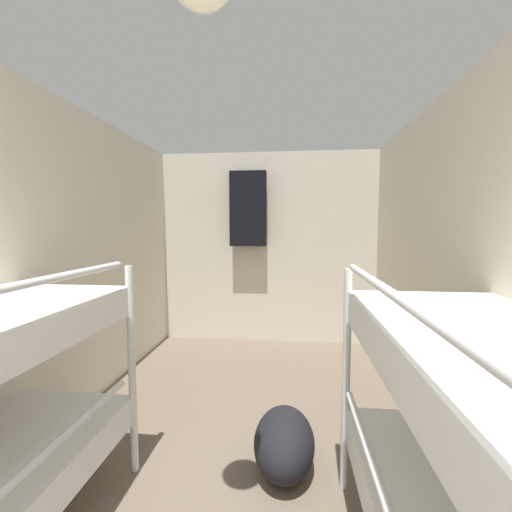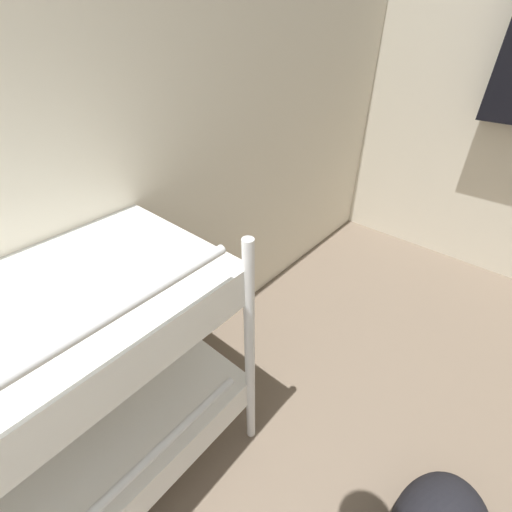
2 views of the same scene
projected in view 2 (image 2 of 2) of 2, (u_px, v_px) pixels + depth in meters
The scene contains 1 object.
wall_left at pixel (128, 188), 1.56m from camera, with size 0.06×4.93×2.37m.
Camera 2 is at (0.03, 1.68, 1.83)m, focal length 24.00 mm.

